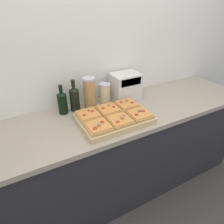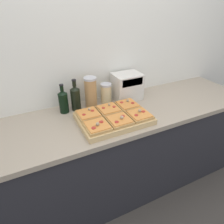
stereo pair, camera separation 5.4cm
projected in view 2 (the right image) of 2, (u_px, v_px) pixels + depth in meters
name	position (u px, v px, depth m)	size (l,w,h in m)	color
ground_plane	(128.00, 213.00, 1.84)	(12.00, 12.00, 0.00)	#3D3833
wall_back	(95.00, 59.00, 1.73)	(6.00, 0.06, 2.50)	silver
kitchen_counter	(113.00, 154.00, 1.86)	(2.63, 0.67, 0.89)	#232328
cutting_board	(114.00, 118.00, 1.53)	(0.54, 0.38, 0.04)	tan
pizza_slice_back_left	(88.00, 114.00, 1.52)	(0.16, 0.17, 0.05)	tan
pizza_slice_back_center	(109.00, 109.00, 1.58)	(0.16, 0.17, 0.05)	tan
pizza_slice_back_right	(128.00, 105.00, 1.65)	(0.16, 0.17, 0.05)	tan
pizza_slice_front_left	(97.00, 126.00, 1.38)	(0.16, 0.17, 0.05)	tan
pizza_slice_front_center	(119.00, 120.00, 1.44)	(0.16, 0.17, 0.06)	tan
pizza_slice_front_right	(139.00, 115.00, 1.51)	(0.16, 0.17, 0.05)	tan
olive_oil_bottle	(63.00, 101.00, 1.61)	(0.08, 0.08, 0.24)	black
wine_bottle	(76.00, 98.00, 1.64)	(0.08, 0.08, 0.27)	black
grain_jar_tall	(91.00, 92.00, 1.68)	(0.11, 0.11, 0.26)	#AD7F4C
grain_jar_short	(106.00, 93.00, 1.76)	(0.10, 0.10, 0.18)	beige
toaster_oven	(127.00, 86.00, 1.82)	(0.27, 0.20, 0.24)	beige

